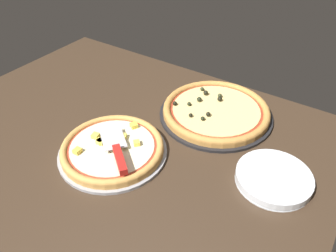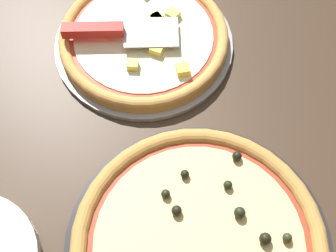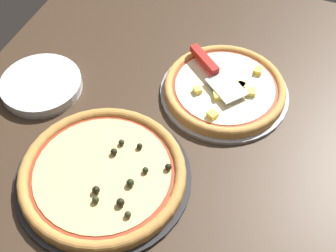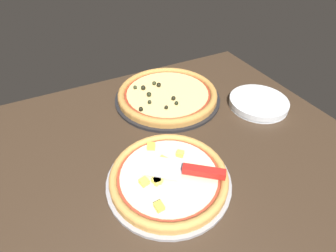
# 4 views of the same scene
# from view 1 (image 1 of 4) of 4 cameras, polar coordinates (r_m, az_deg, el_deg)

# --- Properties ---
(ground_plane) EXTENTS (1.36, 1.10, 0.04)m
(ground_plane) POSITION_cam_1_polar(r_m,az_deg,el_deg) (1.09, -9.35, -3.28)
(ground_plane) COLOR #38281C
(pizza_pan_front) EXTENTS (0.33, 0.33, 0.01)m
(pizza_pan_front) POSITION_cam_1_polar(r_m,az_deg,el_deg) (1.03, -9.54, -4.50)
(pizza_pan_front) COLOR #939399
(pizza_pan_front) RESTS_ON ground_plane
(pizza_front) EXTENTS (0.31, 0.31, 0.03)m
(pizza_front) POSITION_cam_1_polar(r_m,az_deg,el_deg) (1.02, -9.65, -3.72)
(pizza_front) COLOR #C68E47
(pizza_front) RESTS_ON pizza_pan_front
(pizza_pan_back) EXTENTS (0.40, 0.40, 0.01)m
(pizza_pan_back) POSITION_cam_1_polar(r_m,az_deg,el_deg) (1.18, 8.29, 2.02)
(pizza_pan_back) COLOR black
(pizza_pan_back) RESTS_ON ground_plane
(pizza_back) EXTENTS (0.38, 0.38, 0.04)m
(pizza_back) POSITION_cam_1_polar(r_m,az_deg,el_deg) (1.17, 8.36, 2.75)
(pizza_back) COLOR #B77F3D
(pizza_back) RESTS_ON pizza_pan_back
(serving_spatula) EXTENTS (0.19, 0.16, 0.02)m
(serving_spatula) POSITION_cam_1_polar(r_m,az_deg,el_deg) (0.95, -8.70, -4.80)
(serving_spatula) COLOR #B7B7BC
(serving_spatula) RESTS_ON pizza_front
(plate_stack) EXTENTS (0.21, 0.21, 0.03)m
(plate_stack) POSITION_cam_1_polar(r_m,az_deg,el_deg) (0.97, 17.92, -8.63)
(plate_stack) COLOR silver
(plate_stack) RESTS_ON ground_plane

